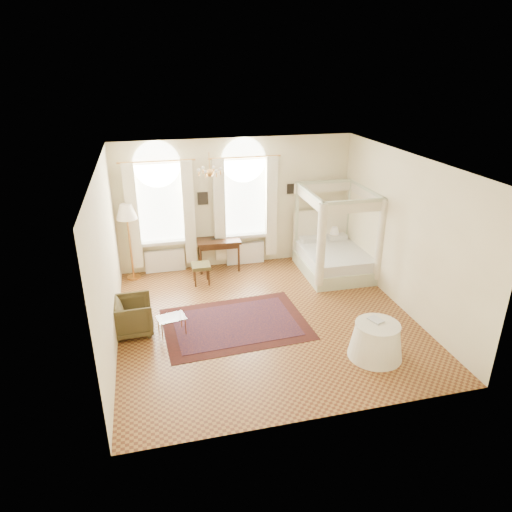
{
  "coord_description": "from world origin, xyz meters",
  "views": [
    {
      "loc": [
        -2.19,
        -8.0,
        4.97
      ],
      "look_at": [
        -0.12,
        0.4,
        1.28
      ],
      "focal_mm": 32.0,
      "sensor_mm": 36.0,
      "label": 1
    }
  ],
  "objects_px": {
    "nightstand": "(336,248)",
    "floor_lamp": "(127,216)",
    "writing_desk": "(219,244)",
    "stool": "(201,268)",
    "armchair": "(132,316)",
    "coffee_table": "(171,319)",
    "canopy_bed": "(334,255)",
    "side_table": "(376,340)"
  },
  "relations": [
    {
      "from": "stool",
      "to": "canopy_bed",
      "type": "bearing_deg",
      "value": -3.31
    },
    {
      "from": "canopy_bed",
      "to": "writing_desk",
      "type": "xyz_separation_m",
      "value": [
        -2.8,
        0.89,
        0.21
      ]
    },
    {
      "from": "canopy_bed",
      "to": "nightstand",
      "type": "distance_m",
      "value": 1.02
    },
    {
      "from": "stool",
      "to": "side_table",
      "type": "height_order",
      "value": "side_table"
    },
    {
      "from": "canopy_bed",
      "to": "writing_desk",
      "type": "bearing_deg",
      "value": 162.35
    },
    {
      "from": "writing_desk",
      "to": "coffee_table",
      "type": "relative_size",
      "value": 1.86
    },
    {
      "from": "canopy_bed",
      "to": "floor_lamp",
      "type": "distance_m",
      "value": 5.17
    },
    {
      "from": "nightstand",
      "to": "armchair",
      "type": "distance_m",
      "value": 5.97
    },
    {
      "from": "writing_desk",
      "to": "nightstand",
      "type": "bearing_deg",
      "value": -0.0
    },
    {
      "from": "stool",
      "to": "side_table",
      "type": "bearing_deg",
      "value": -54.3
    },
    {
      "from": "stool",
      "to": "writing_desk",
      "type": "bearing_deg",
      "value": 51.52
    },
    {
      "from": "canopy_bed",
      "to": "stool",
      "type": "bearing_deg",
      "value": 176.69
    },
    {
      "from": "armchair",
      "to": "side_table",
      "type": "relative_size",
      "value": 0.81
    },
    {
      "from": "writing_desk",
      "to": "armchair",
      "type": "distance_m",
      "value": 3.37
    },
    {
      "from": "stool",
      "to": "armchair",
      "type": "relative_size",
      "value": 0.62
    },
    {
      "from": "nightstand",
      "to": "armchair",
      "type": "xyz_separation_m",
      "value": [
        -5.4,
        -2.56,
        0.1
      ]
    },
    {
      "from": "canopy_bed",
      "to": "side_table",
      "type": "distance_m",
      "value": 3.61
    },
    {
      "from": "armchair",
      "to": "stool",
      "type": "bearing_deg",
      "value": -42.71
    },
    {
      "from": "writing_desk",
      "to": "floor_lamp",
      "type": "relative_size",
      "value": 0.59
    },
    {
      "from": "armchair",
      "to": "side_table",
      "type": "height_order",
      "value": "armchair"
    },
    {
      "from": "nightstand",
      "to": "side_table",
      "type": "relative_size",
      "value": 0.55
    },
    {
      "from": "armchair",
      "to": "coffee_table",
      "type": "bearing_deg",
      "value": -109.41
    },
    {
      "from": "stool",
      "to": "floor_lamp",
      "type": "xyz_separation_m",
      "value": [
        -1.61,
        0.7,
        1.21
      ]
    },
    {
      "from": "armchair",
      "to": "coffee_table",
      "type": "xyz_separation_m",
      "value": [
        0.75,
        -0.24,
        -0.03
      ]
    },
    {
      "from": "writing_desk",
      "to": "armchair",
      "type": "bearing_deg",
      "value": -130.26
    },
    {
      "from": "armchair",
      "to": "floor_lamp",
      "type": "xyz_separation_m",
      "value": [
        0.0,
        2.56,
        1.27
      ]
    },
    {
      "from": "canopy_bed",
      "to": "coffee_table",
      "type": "bearing_deg",
      "value": -155.72
    },
    {
      "from": "writing_desk",
      "to": "side_table",
      "type": "xyz_separation_m",
      "value": [
        2.13,
        -4.44,
        -0.37
      ]
    },
    {
      "from": "nightstand",
      "to": "floor_lamp",
      "type": "xyz_separation_m",
      "value": [
        -5.4,
        0.0,
        1.36
      ]
    },
    {
      "from": "armchair",
      "to": "writing_desk",
      "type": "bearing_deg",
      "value": -42.07
    },
    {
      "from": "stool",
      "to": "coffee_table",
      "type": "distance_m",
      "value": 2.27
    },
    {
      "from": "writing_desk",
      "to": "stool",
      "type": "distance_m",
      "value": 0.94
    },
    {
      "from": "floor_lamp",
      "to": "side_table",
      "type": "bearing_deg",
      "value": -45.92
    },
    {
      "from": "writing_desk",
      "to": "coffee_table",
      "type": "height_order",
      "value": "writing_desk"
    },
    {
      "from": "stool",
      "to": "armchair",
      "type": "bearing_deg",
      "value": -130.91
    },
    {
      "from": "writing_desk",
      "to": "stool",
      "type": "height_order",
      "value": "writing_desk"
    },
    {
      "from": "nightstand",
      "to": "stool",
      "type": "xyz_separation_m",
      "value": [
        -3.79,
        -0.7,
        0.15
      ]
    },
    {
      "from": "floor_lamp",
      "to": "canopy_bed",
      "type": "bearing_deg",
      "value": -10.18
    },
    {
      "from": "stool",
      "to": "coffee_table",
      "type": "height_order",
      "value": "stool"
    },
    {
      "from": "canopy_bed",
      "to": "side_table",
      "type": "height_order",
      "value": "canopy_bed"
    },
    {
      "from": "side_table",
      "to": "canopy_bed",
      "type": "bearing_deg",
      "value": 79.3
    },
    {
      "from": "nightstand",
      "to": "side_table",
      "type": "distance_m",
      "value": 4.57
    }
  ]
}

